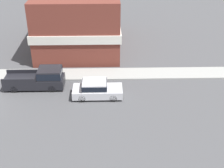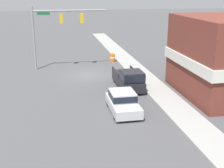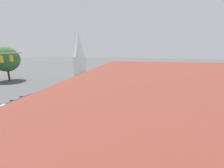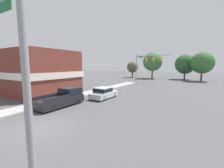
% 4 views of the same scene
% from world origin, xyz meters
% --- Properties ---
extents(ground_plane, '(200.00, 200.00, 0.00)m').
position_xyz_m(ground_plane, '(0.00, 0.00, 0.00)').
color(ground_plane, '#4C4C4F').
extents(sidewalk_curb, '(2.40, 60.00, 0.14)m').
position_xyz_m(sidewalk_curb, '(-5.70, 0.00, 0.07)').
color(sidewalk_curb, '#9E9E99').
rests_on(sidewalk_curb, ground).
extents(far_signal_assembly, '(8.92, 0.49, 7.46)m').
position_xyz_m(far_signal_assembly, '(-2.60, 32.19, 5.57)').
color(far_signal_assembly, gray).
rests_on(far_signal_assembly, ground).
extents(car_lead, '(1.94, 4.36, 1.52)m').
position_xyz_m(car_lead, '(-1.53, 10.48, 0.79)').
color(car_lead, black).
rests_on(car_lead, ground).
extents(pickup_truck_parked, '(1.97, 5.46, 1.91)m').
position_xyz_m(pickup_truck_parked, '(-3.31, 5.27, 0.94)').
color(pickup_truck_parked, black).
rests_on(pickup_truck_parked, ground).
extents(corner_brick_building, '(13.30, 9.42, 6.69)m').
position_xyz_m(corner_brick_building, '(-13.90, 8.27, 3.31)').
color(corner_brick_building, brown).
rests_on(corner_brick_building, ground).
extents(backdrop_tree_left_far, '(4.07, 4.07, 5.87)m').
position_xyz_m(backdrop_tree_left_far, '(-12.20, 45.00, 3.82)').
color(backdrop_tree_left_far, '#4C3823').
rests_on(backdrop_tree_left_far, ground).
extents(backdrop_tree_left_mid, '(6.34, 6.34, 8.88)m').
position_xyz_m(backdrop_tree_left_mid, '(-4.71, 44.37, 5.70)').
color(backdrop_tree_left_mid, '#4C3823').
rests_on(backdrop_tree_left_mid, ground).
extents(backdrop_tree_center, '(6.08, 6.08, 7.86)m').
position_xyz_m(backdrop_tree_center, '(5.03, 46.30, 4.81)').
color(backdrop_tree_center, '#4C3823').
rests_on(backdrop_tree_center, ground).
extents(backdrop_tree_right_mid, '(6.03, 6.03, 8.20)m').
position_xyz_m(backdrop_tree_right_mid, '(9.65, 42.72, 5.18)').
color(backdrop_tree_right_mid, '#4C3823').
rests_on(backdrop_tree_right_mid, ground).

